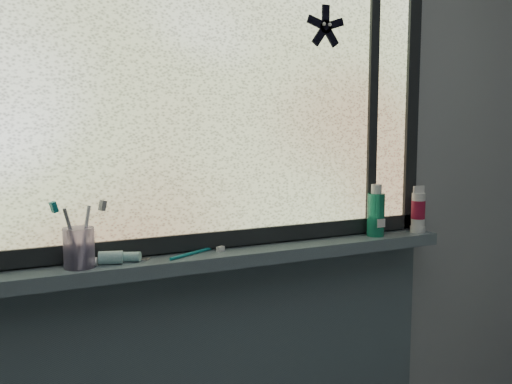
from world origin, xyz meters
name	(u,v)px	position (x,y,z in m)	size (l,w,h in m)	color
wall_back	(209,174)	(0.00, 1.30, 1.25)	(3.00, 0.01, 2.50)	#9EA3A8
windowsill	(219,259)	(0.00, 1.23, 1.00)	(1.62, 0.14, 0.04)	slate
window_pane	(211,82)	(0.00, 1.28, 1.53)	(1.50, 0.01, 1.00)	silver
frame_bottom	(212,239)	(0.00, 1.28, 1.05)	(1.60, 0.03, 0.05)	black
frame_right	(411,89)	(0.78, 1.28, 1.53)	(0.05, 0.03, 1.10)	black
frame_mullion	(372,88)	(0.60, 1.28, 1.53)	(0.04, 0.03, 1.00)	black
starfish_sticker	(326,27)	(0.40, 1.27, 1.72)	(0.15, 0.02, 0.15)	black
toothpaste_tube	(119,257)	(-0.30, 1.22, 1.04)	(0.21, 0.04, 0.04)	white
toothbrush_cup	(79,248)	(-0.41, 1.22, 1.07)	(0.08, 0.08, 0.11)	#AD9CCF
toothbrush_lying	(191,253)	(-0.09, 1.23, 1.03)	(0.22, 0.02, 0.01)	#0D777D
mouthwash_bottle	(376,210)	(0.58, 1.22, 1.11)	(0.06, 0.06, 0.15)	#1FA47C
cream_tube	(418,208)	(0.77, 1.21, 1.11)	(0.05, 0.05, 0.12)	silver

